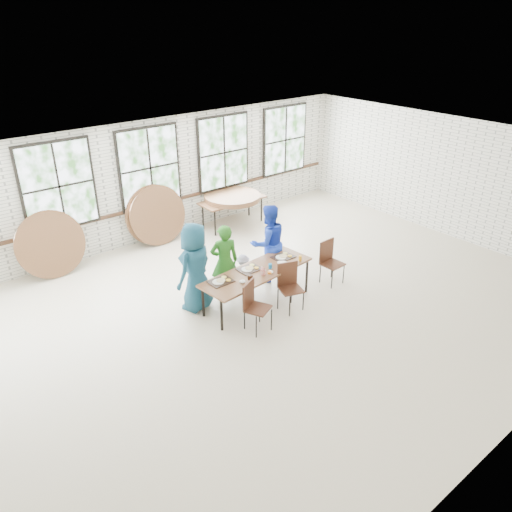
{
  "coord_description": "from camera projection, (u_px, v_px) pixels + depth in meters",
  "views": [
    {
      "loc": [
        -5.44,
        -6.21,
        5.32
      ],
      "look_at": [
        0.0,
        0.4,
        1.05
      ],
      "focal_mm": 35.0,
      "sensor_mm": 36.0,
      "label": 1
    }
  ],
  "objects": [
    {
      "name": "chair_near_left",
      "position": [
        253.0,
        302.0,
        8.99
      ],
      "size": [
        0.55,
        0.54,
        0.95
      ],
      "rotation": [
        0.0,
        0.0,
        0.43
      ],
      "color": "#442416",
      "rests_on": "ground"
    },
    {
      "name": "room",
      "position": [
        150.0,
        169.0,
        12.01
      ],
      "size": [
        12.0,
        12.0,
        12.0
      ],
      "color": "#C4B59C",
      "rests_on": "ground"
    },
    {
      "name": "storage_table",
      "position": [
        233.0,
        201.0,
        13.31
      ],
      "size": [
        1.81,
        0.77,
        0.74
      ],
      "rotation": [
        0.0,
        0.0,
        -0.01
      ],
      "color": "brown",
      "rests_on": "ground"
    },
    {
      "name": "chair_near_right",
      "position": [
        289.0,
        282.0,
        9.65
      ],
      "size": [
        0.53,
        0.52,
        0.95
      ],
      "rotation": [
        0.0,
        0.0,
        -0.33
      ],
      "color": "#442416",
      "rests_on": "ground"
    },
    {
      "name": "chair_spare",
      "position": [
        329.0,
        258.0,
        10.58
      ],
      "size": [
        0.44,
        0.42,
        0.95
      ],
      "rotation": [
        0.0,
        0.0,
        0.05
      ],
      "color": "#442416",
      "rests_on": "ground"
    },
    {
      "name": "dining_table",
      "position": [
        257.0,
        273.0,
        9.7
      ],
      "size": [
        2.46,
        1.02,
        0.74
      ],
      "rotation": [
        0.0,
        0.0,
        0.09
      ],
      "color": "brown",
      "rests_on": "ground"
    },
    {
      "name": "toddler",
      "position": [
        243.0,
        272.0,
        10.37
      ],
      "size": [
        0.58,
        0.47,
        0.79
      ],
      "primitive_type": "imported",
      "rotation": [
        0.0,
        0.0,
        2.74
      ],
      "color": "#1A123B",
      "rests_on": "ground"
    },
    {
      "name": "adult_blue",
      "position": [
        268.0,
        243.0,
        10.56
      ],
      "size": [
        0.94,
        0.8,
        1.71
      ],
      "primitive_type": "imported",
      "rotation": [
        0.0,
        0.0,
        2.94
      ],
      "color": "#1A39BA",
      "rests_on": "ground"
    },
    {
      "name": "adult_teal",
      "position": [
        195.0,
        267.0,
        9.5
      ],
      "size": [
        1.01,
        0.83,
        1.78
      ],
      "primitive_type": "imported",
      "rotation": [
        0.0,
        0.0,
        3.5
      ],
      "color": "#174E59",
      "rests_on": "ground"
    },
    {
      "name": "round_tops_leaning",
      "position": [
        124.0,
        224.0,
        11.78
      ],
      "size": [
        4.13,
        0.43,
        1.49
      ],
      "color": "brown",
      "rests_on": "ground"
    },
    {
      "name": "tabletop_clutter",
      "position": [
        262.0,
        268.0,
        9.72
      ],
      "size": [
        2.02,
        0.59,
        0.11
      ],
      "color": "black",
      "rests_on": "dining_table"
    },
    {
      "name": "adult_green",
      "position": [
        225.0,
        262.0,
        9.93
      ],
      "size": [
        0.67,
        0.56,
        1.57
      ],
      "primitive_type": "imported",
      "rotation": [
        0.0,
        0.0,
        2.75
      ],
      "color": "#23621A",
      "rests_on": "ground"
    },
    {
      "name": "round_tops_stacked",
      "position": [
        232.0,
        197.0,
        13.26
      ],
      "size": [
        1.5,
        1.5,
        0.13
      ],
      "color": "brown",
      "rests_on": "storage_table"
    }
  ]
}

